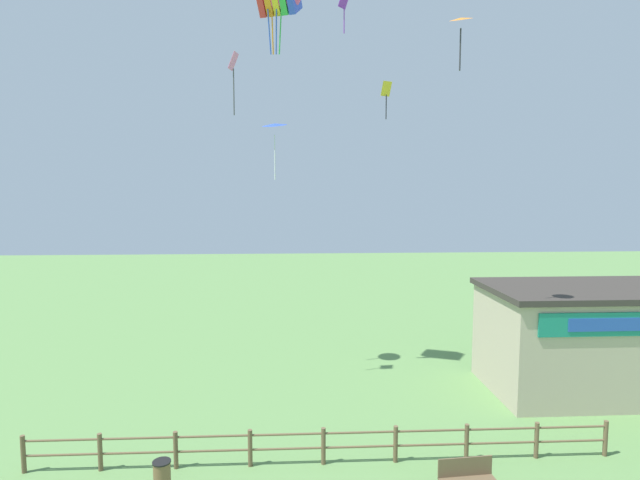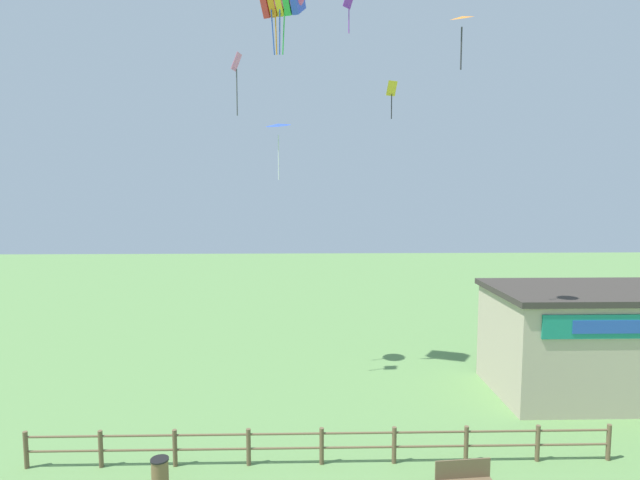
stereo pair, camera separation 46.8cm
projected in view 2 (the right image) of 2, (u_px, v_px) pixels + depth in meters
wooden_fence at (322, 444)px, 15.51m from camera, size 18.30×0.14×1.17m
seaside_building at (602, 341)px, 20.83m from camera, size 9.13×5.12×4.50m
park_bench_near_fence at (464, 478)px, 13.89m from camera, size 1.62×0.54×1.01m
trash_bin at (160, 475)px, 14.07m from camera, size 0.51×0.51×0.99m
kite_rainbow_parafoil at (282, 0)px, 21.19m from camera, size 2.34×2.06×3.04m
kite_blue_delta at (278, 126)px, 22.39m from camera, size 1.46×1.45×2.62m
kite_purple_streamer at (349, 4)px, 24.22m from camera, size 0.65×0.68×2.02m
kite_orange_delta at (462, 20)px, 16.08m from camera, size 1.01×1.00×1.80m
kite_yellow_diamond at (392, 93)px, 25.68m from camera, size 0.60×0.46×1.91m
kite_pink_diamond at (237, 74)px, 20.29m from camera, size 0.42×0.57×2.48m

